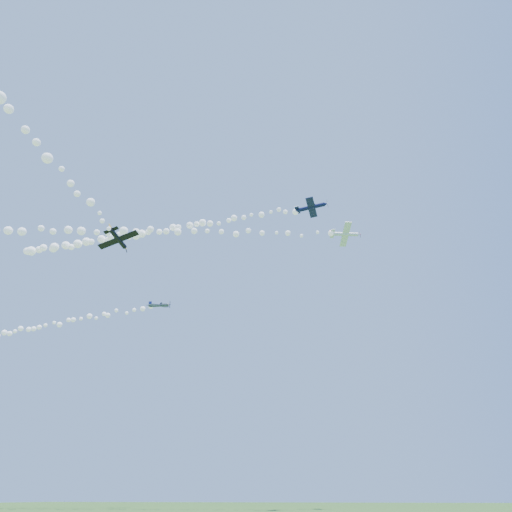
% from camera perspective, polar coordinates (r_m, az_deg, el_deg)
% --- Properties ---
extents(ground, '(260.00, 260.00, 0.00)m').
position_cam_1_polar(ground, '(89.89, -2.44, -30.73)').
color(ground, '#244A1B').
rests_on(ground, ground).
extents(plane_white, '(6.94, 7.10, 2.35)m').
position_cam_1_polar(plane_white, '(96.01, 11.82, 2.87)').
color(plane_white, white).
extents(smoke_trail_white, '(84.02, 23.21, 2.93)m').
position_cam_1_polar(smoke_trail_white, '(95.97, -15.55, 3.19)').
color(smoke_trail_white, white).
extents(plane_navy, '(7.12, 7.37, 1.98)m').
position_cam_1_polar(plane_navy, '(88.71, 7.39, 6.47)').
color(plane_navy, '#0D123B').
extents(smoke_trail_navy, '(68.29, 5.44, 2.77)m').
position_cam_1_polar(smoke_trail_navy, '(98.38, -13.98, 3.07)').
color(smoke_trail_navy, white).
extents(plane_grey, '(6.30, 6.45, 2.47)m').
position_cam_1_polar(plane_grey, '(104.57, -12.77, -6.42)').
color(plane_grey, '#36414F').
extents(smoke_trail_grey, '(70.84, 13.63, 2.92)m').
position_cam_1_polar(smoke_trail_grey, '(128.68, -27.14, -8.43)').
color(smoke_trail_grey, white).
extents(plane_black, '(6.51, 6.60, 2.54)m').
position_cam_1_polar(plane_black, '(75.83, -17.89, 2.15)').
color(plane_black, black).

